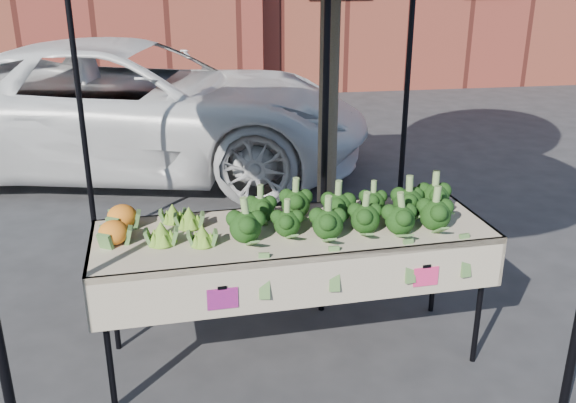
% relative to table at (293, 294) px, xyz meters
% --- Properties ---
extents(ground, '(90.00, 90.00, 0.00)m').
position_rel_table_xyz_m(ground, '(-0.21, -0.01, -0.45)').
color(ground, '#28282B').
extents(table, '(2.44, 0.94, 0.90)m').
position_rel_table_xyz_m(table, '(0.00, 0.00, 0.00)').
color(table, '#B7A78E').
rests_on(table, ground).
extents(canopy, '(3.16, 3.16, 2.74)m').
position_rel_table_xyz_m(canopy, '(-0.05, 0.61, 0.92)').
color(canopy, black).
rests_on(canopy, ground).
extents(broccoli_heap, '(1.44, 0.54, 0.23)m').
position_rel_table_xyz_m(broccoli_heap, '(0.32, 0.03, 0.56)').
color(broccoli_heap, black).
rests_on(broccoli_heap, table).
extents(romanesco_cluster, '(0.41, 0.55, 0.18)m').
position_rel_table_xyz_m(romanesco_cluster, '(-0.67, 0.04, 0.54)').
color(romanesco_cluster, '#80BD3B').
rests_on(romanesco_cluster, table).
extents(cauliflower_pair, '(0.21, 0.41, 0.16)m').
position_rel_table_xyz_m(cauliflower_pair, '(-1.04, 0.07, 0.53)').
color(cauliflower_pair, orange).
rests_on(cauliflower_pair, table).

